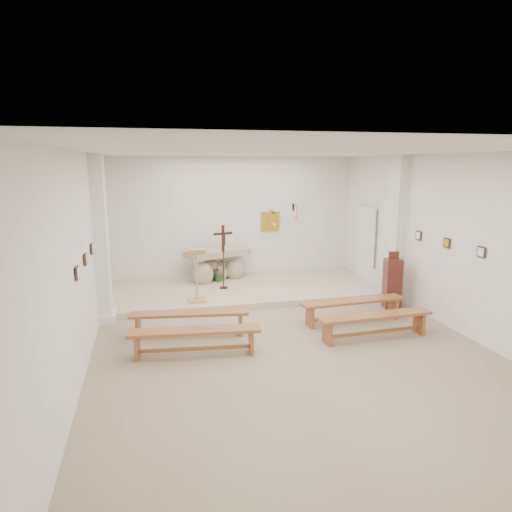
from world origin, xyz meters
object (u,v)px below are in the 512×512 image
object	(u,v)px
bench_left_front	(190,318)
bench_right_second	(375,320)
donation_pedestal	(392,283)
crucifix_stand	(223,252)
bench_right_front	(353,305)
altar	(217,267)
lectern	(197,275)
bench_left_second	(195,336)

from	to	relation	value
bench_left_front	bench_right_second	size ratio (longest dim) A/B	1.01
donation_pedestal	bench_right_second	size ratio (longest dim) A/B	0.58
bench_left_front	bench_right_second	xyz separation A→B (m)	(3.44, -0.96, 0.00)
donation_pedestal	bench_right_second	world-z (taller)	donation_pedestal
crucifix_stand	donation_pedestal	bearing A→B (deg)	-42.44
bench_right_front	bench_right_second	bearing A→B (deg)	-93.61
altar	donation_pedestal	bearing A→B (deg)	-58.71
bench_left_front	crucifix_stand	bearing A→B (deg)	75.25
bench_right_second	lectern	bearing A→B (deg)	136.24
bench_left_front	donation_pedestal	bearing A→B (deg)	16.21
donation_pedestal	bench_right_front	xyz separation A→B (m)	(-1.31, -0.71, -0.23)
altar	lectern	world-z (taller)	lectern
donation_pedestal	bench_right_second	distance (m)	2.13
lectern	crucifix_stand	distance (m)	1.30
altar	bench_right_front	bearing A→B (deg)	-77.10
bench_left_front	bench_right_second	bearing A→B (deg)	-7.96
lectern	crucifix_stand	world-z (taller)	crucifix_stand
altar	crucifix_stand	xyz separation A→B (m)	(0.03, -0.94, 0.60)
altar	bench_right_front	distance (m)	4.36
crucifix_stand	bench_left_second	size ratio (longest dim) A/B	0.71
lectern	bench_left_second	world-z (taller)	lectern
lectern	bench_right_front	bearing A→B (deg)	-31.19
altar	bench_left_front	bearing A→B (deg)	-126.24
altar	bench_right_second	world-z (taller)	altar
altar	lectern	distance (m)	2.09
crucifix_stand	donation_pedestal	size ratio (longest dim) A/B	1.23
bench_right_second	crucifix_stand	bearing A→B (deg)	119.43
crucifix_stand	bench_right_front	world-z (taller)	crucifix_stand
bench_right_front	lectern	bearing A→B (deg)	146.98
crucifix_stand	altar	bearing A→B (deg)	78.67
lectern	donation_pedestal	size ratio (longest dim) A/B	0.96
bench_right_second	bench_left_front	bearing A→B (deg)	161.75
lectern	bench_right_second	xyz separation A→B (m)	(3.10, -2.71, -0.42)
bench_right_front	altar	bearing A→B (deg)	118.90
crucifix_stand	bench_right_second	size ratio (longest dim) A/B	0.71
bench_left_front	bench_right_front	distance (m)	3.44
crucifix_stand	bench_left_front	xyz separation A→B (m)	(-1.13, -2.73, -0.74)
bench_left_second	bench_right_second	bearing A→B (deg)	6.29
lectern	bench_left_front	size ratio (longest dim) A/B	0.55
donation_pedestal	lectern	bearing A→B (deg)	176.29
crucifix_stand	bench_right_second	xyz separation A→B (m)	(2.31, -3.69, -0.74)
bench_left_front	lectern	bearing A→B (deg)	86.81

